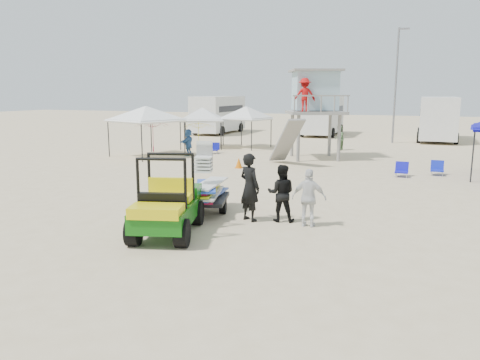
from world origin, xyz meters
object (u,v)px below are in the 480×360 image
(utility_cart, at_px, (165,199))
(lifeguard_tower, at_px, (315,94))
(man_left, at_px, (250,187))
(surf_trailer, at_px, (205,188))

(utility_cart, distance_m, lifeguard_tower, 15.54)
(utility_cart, relative_size, man_left, 1.51)
(surf_trailer, height_order, man_left, man_left)
(surf_trailer, xyz_separation_m, man_left, (1.52, -0.30, 0.19))
(lifeguard_tower, bearing_deg, utility_cart, -91.58)
(surf_trailer, xyz_separation_m, lifeguard_tower, (0.41, 12.98, 2.72))
(man_left, height_order, lifeguard_tower, lifeguard_tower)
(surf_trailer, height_order, lifeguard_tower, lifeguard_tower)
(utility_cart, distance_m, man_left, 2.54)
(utility_cart, bearing_deg, surf_trailer, 89.84)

